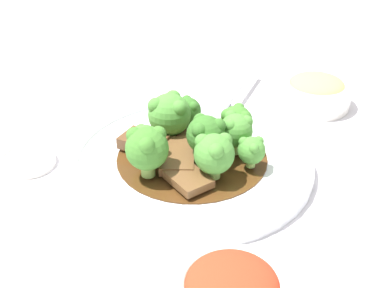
{
  "coord_description": "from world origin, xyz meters",
  "views": [
    {
      "loc": [
        0.54,
        -0.05,
        0.37
      ],
      "look_at": [
        0.0,
        0.0,
        0.03
      ],
      "focal_mm": 50.0,
      "sensor_mm": 36.0,
      "label": 1
    }
  ],
  "objects_px": {
    "beef_strip_1": "(207,133)",
    "broccoli_floret_0": "(214,153)",
    "broccoli_floret_4": "(187,110)",
    "sauce_dish": "(27,160)",
    "broccoli_floret_2": "(236,129)",
    "broccoli_floret_6": "(252,150)",
    "broccoli_floret_1": "(169,114)",
    "broccoli_floret_5": "(145,141)",
    "broccoli_floret_7": "(236,121)",
    "beef_strip_2": "(143,142)",
    "broccoli_floret_8": "(206,134)",
    "beef_strip_0": "(178,156)",
    "broccoli_floret_3": "(147,148)",
    "side_bowl_appetizer": "(316,91)",
    "beef_strip_3": "(188,179)",
    "main_plate": "(192,161)",
    "serving_spoon": "(218,115)"
  },
  "relations": [
    {
      "from": "broccoli_floret_1",
      "to": "side_bowl_appetizer",
      "type": "distance_m",
      "value": 0.24
    },
    {
      "from": "serving_spoon",
      "to": "broccoli_floret_7",
      "type": "bearing_deg",
      "value": 14.28
    },
    {
      "from": "main_plate",
      "to": "beef_strip_1",
      "type": "xyz_separation_m",
      "value": [
        -0.04,
        0.02,
        0.01
      ]
    },
    {
      "from": "beef_strip_0",
      "to": "broccoli_floret_1",
      "type": "xyz_separation_m",
      "value": [
        -0.06,
        -0.01,
        0.03
      ]
    },
    {
      "from": "broccoli_floret_5",
      "to": "broccoli_floret_8",
      "type": "height_order",
      "value": "broccoli_floret_8"
    },
    {
      "from": "beef_strip_3",
      "to": "broccoli_floret_6",
      "type": "xyz_separation_m",
      "value": [
        -0.03,
        0.08,
        0.02
      ]
    },
    {
      "from": "broccoli_floret_4",
      "to": "serving_spoon",
      "type": "relative_size",
      "value": 0.19
    },
    {
      "from": "broccoli_floret_4",
      "to": "beef_strip_2",
      "type": "bearing_deg",
      "value": -51.94
    },
    {
      "from": "beef_strip_1",
      "to": "side_bowl_appetizer",
      "type": "xyz_separation_m",
      "value": [
        -0.11,
        0.17,
        -0.0
      ]
    },
    {
      "from": "beef_strip_2",
      "to": "broccoli_floret_4",
      "type": "bearing_deg",
      "value": 128.06
    },
    {
      "from": "broccoli_floret_1",
      "to": "broccoli_floret_5",
      "type": "relative_size",
      "value": 1.25
    },
    {
      "from": "beef_strip_3",
      "to": "broccoli_floret_5",
      "type": "distance_m",
      "value": 0.07
    },
    {
      "from": "beef_strip_3",
      "to": "broccoli_floret_8",
      "type": "bearing_deg",
      "value": 151.99
    },
    {
      "from": "broccoli_floret_0",
      "to": "broccoli_floret_3",
      "type": "bearing_deg",
      "value": -97.97
    },
    {
      "from": "broccoli_floret_5",
      "to": "side_bowl_appetizer",
      "type": "distance_m",
      "value": 0.3
    },
    {
      "from": "broccoli_floret_6",
      "to": "side_bowl_appetizer",
      "type": "height_order",
      "value": "broccoli_floret_6"
    },
    {
      "from": "broccoli_floret_7",
      "to": "broccoli_floret_6",
      "type": "bearing_deg",
      "value": 9.27
    },
    {
      "from": "broccoli_floret_0",
      "to": "beef_strip_1",
      "type": "bearing_deg",
      "value": 178.57
    },
    {
      "from": "broccoli_floret_1",
      "to": "broccoli_floret_5",
      "type": "distance_m",
      "value": 0.06
    },
    {
      "from": "beef_strip_2",
      "to": "broccoli_floret_8",
      "type": "height_order",
      "value": "broccoli_floret_8"
    },
    {
      "from": "beef_strip_2",
      "to": "beef_strip_0",
      "type": "bearing_deg",
      "value": 51.86
    },
    {
      "from": "broccoli_floret_5",
      "to": "broccoli_floret_6",
      "type": "relative_size",
      "value": 1.23
    },
    {
      "from": "beef_strip_1",
      "to": "broccoli_floret_2",
      "type": "xyz_separation_m",
      "value": [
        0.04,
        0.03,
        0.03
      ]
    },
    {
      "from": "broccoli_floret_8",
      "to": "side_bowl_appetizer",
      "type": "distance_m",
      "value": 0.24
    },
    {
      "from": "beef_strip_2",
      "to": "side_bowl_appetizer",
      "type": "distance_m",
      "value": 0.28
    },
    {
      "from": "broccoli_floret_6",
      "to": "sauce_dish",
      "type": "distance_m",
      "value": 0.28
    },
    {
      "from": "main_plate",
      "to": "serving_spoon",
      "type": "height_order",
      "value": "serving_spoon"
    },
    {
      "from": "broccoli_floret_6",
      "to": "sauce_dish",
      "type": "relative_size",
      "value": 0.55
    },
    {
      "from": "beef_strip_0",
      "to": "broccoli_floret_6",
      "type": "height_order",
      "value": "broccoli_floret_6"
    },
    {
      "from": "beef_strip_1",
      "to": "broccoli_floret_0",
      "type": "distance_m",
      "value": 0.09
    },
    {
      "from": "main_plate",
      "to": "broccoli_floret_3",
      "type": "height_order",
      "value": "broccoli_floret_3"
    },
    {
      "from": "broccoli_floret_2",
      "to": "broccoli_floret_4",
      "type": "xyz_separation_m",
      "value": [
        -0.06,
        -0.05,
        -0.01
      ]
    },
    {
      "from": "beef_strip_1",
      "to": "broccoli_floret_2",
      "type": "distance_m",
      "value": 0.06
    },
    {
      "from": "broccoli_floret_2",
      "to": "side_bowl_appetizer",
      "type": "relative_size",
      "value": 0.51
    },
    {
      "from": "broccoli_floret_1",
      "to": "broccoli_floret_7",
      "type": "xyz_separation_m",
      "value": [
        0.02,
        0.08,
        -0.0
      ]
    },
    {
      "from": "broccoli_floret_6",
      "to": "broccoli_floret_7",
      "type": "xyz_separation_m",
      "value": [
        -0.06,
        -0.01,
        0.01
      ]
    },
    {
      "from": "beef_strip_2",
      "to": "broccoli_floret_1",
      "type": "height_order",
      "value": "broccoli_floret_1"
    },
    {
      "from": "broccoli_floret_1",
      "to": "main_plate",
      "type": "bearing_deg",
      "value": 27.36
    },
    {
      "from": "broccoli_floret_1",
      "to": "broccoli_floret_6",
      "type": "bearing_deg",
      "value": 49.33
    },
    {
      "from": "beef_strip_0",
      "to": "broccoli_floret_3",
      "type": "bearing_deg",
      "value": -51.23
    },
    {
      "from": "main_plate",
      "to": "broccoli_floret_5",
      "type": "xyz_separation_m",
      "value": [
        0.01,
        -0.06,
        0.04
      ]
    },
    {
      "from": "broccoli_floret_8",
      "to": "broccoli_floret_7",
      "type": "bearing_deg",
      "value": 130.79
    },
    {
      "from": "broccoli_floret_4",
      "to": "sauce_dish",
      "type": "relative_size",
      "value": 0.61
    },
    {
      "from": "beef_strip_0",
      "to": "broccoli_floret_3",
      "type": "xyz_separation_m",
      "value": [
        0.03,
        -0.04,
        0.03
      ]
    },
    {
      "from": "beef_strip_0",
      "to": "broccoli_floret_1",
      "type": "distance_m",
      "value": 0.06
    },
    {
      "from": "broccoli_floret_0",
      "to": "sauce_dish",
      "type": "distance_m",
      "value": 0.24
    },
    {
      "from": "broccoli_floret_3",
      "to": "broccoli_floret_7",
      "type": "bearing_deg",
      "value": 119.49
    },
    {
      "from": "broccoli_floret_3",
      "to": "broccoli_floret_7",
      "type": "xyz_separation_m",
      "value": [
        -0.06,
        0.11,
        -0.01
      ]
    },
    {
      "from": "broccoli_floret_2",
      "to": "broccoli_floret_6",
      "type": "relative_size",
      "value": 1.36
    },
    {
      "from": "broccoli_floret_2",
      "to": "broccoli_floret_6",
      "type": "xyz_separation_m",
      "value": [
        0.03,
        0.01,
        -0.01
      ]
    }
  ]
}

